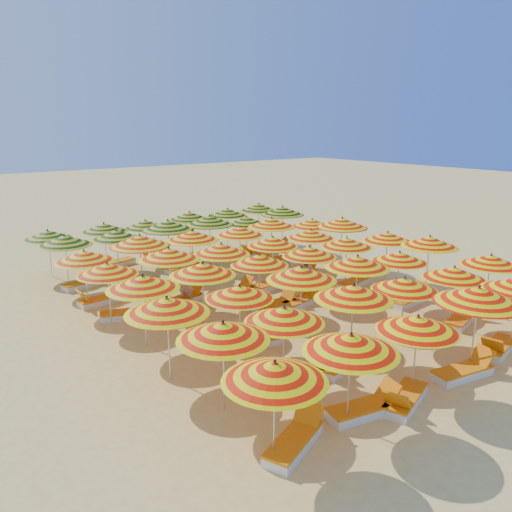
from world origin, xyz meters
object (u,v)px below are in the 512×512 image
umbrella_42 (48,235)px  lounger_12 (276,305)px  umbrella_36 (64,240)px  umbrella_24 (107,269)px  umbrella_7 (284,315)px  umbrella_20 (259,260)px  umbrella_45 (189,216)px  umbrella_1 (351,343)px  lounger_23 (300,258)px  umbrella_39 (210,220)px  lounger_19 (300,274)px  lounger_14 (355,282)px  lounger_16 (183,299)px  umbrella_15 (358,262)px  umbrella_34 (272,223)px  umbrella_47 (259,207)px  umbrella_10 (454,273)px  umbrella_46 (228,212)px  lounger_1 (365,409)px  lounger_25 (183,267)px  umbrella_30 (84,256)px  lounger_26 (256,252)px  umbrella_38 (168,225)px  umbrella_32 (192,235)px  beachgoer_b (308,271)px  umbrella_19 (203,269)px  lounger_21 (252,269)px  lounger_27 (272,248)px  umbrella_0 (275,372)px  umbrella_35 (312,223)px  lounger_11 (409,300)px  umbrella_22 (347,243)px  lounger_7 (340,364)px  umbrella_14 (301,274)px  lounger_8 (461,319)px  lounger_24 (85,283)px  lounger_4 (498,347)px  umbrella_8 (353,292)px  umbrella_44 (145,224)px  umbrella_12 (167,306)px  lounger_3 (464,371)px  lounger_2 (405,399)px  lounger_13 (302,300)px  umbrella_18 (143,282)px  lounger_22 (277,260)px  umbrella_23 (388,237)px  umbrella_29 (342,223)px  umbrella_21 (309,252)px  lounger_0 (295,441)px  lounger_15 (127,314)px  lounger_6 (304,373)px  umbrella_31 (140,241)px  umbrella_26 (221,249)px  lounger_28 (116,263)px  umbrella_28 (311,234)px

umbrella_42 → lounger_12: bearing=-59.3°
umbrella_36 → lounger_12: (5.23, -6.79, -1.86)m
umbrella_24 → umbrella_7: bearing=-73.1°
umbrella_20 → umbrella_45: 8.65m
umbrella_1 → lounger_23: size_ratio=1.54×
umbrella_39 → lounger_19: (1.99, -4.11, -1.98)m
lounger_14 → lounger_16: 7.08m
umbrella_24 → umbrella_15: bearing=-34.2°
umbrella_34 → umbrella_47: size_ratio=0.82×
umbrella_10 → umbrella_46: bearing=88.8°
lounger_1 → lounger_25: 13.03m
umbrella_30 → lounger_26: size_ratio=1.25×
umbrella_38 → umbrella_32: bearing=-88.6°
beachgoer_b → umbrella_19: bearing=105.8°
lounger_21 → lounger_27: (3.18, 2.53, 0.00)m
umbrella_0 → umbrella_35: size_ratio=1.07×
umbrella_39 → umbrella_46: bearing=42.4°
lounger_11 → lounger_16: bearing=138.7°
umbrella_22 → lounger_7: bearing=-137.6°
umbrella_14 → lounger_8: umbrella_14 is taller
lounger_24 → lounger_25: bearing=-16.1°
umbrella_30 → lounger_19: size_ratio=1.30×
lounger_4 → lounger_12: bearing=-77.7°
umbrella_38 → lounger_11: size_ratio=1.61×
umbrella_8 → umbrella_44: 13.03m
umbrella_20 → umbrella_39: umbrella_39 is taller
umbrella_12 → umbrella_8: bearing=-24.3°
lounger_3 → umbrella_38: bearing=107.9°
umbrella_8 → lounger_27: 12.81m
lounger_2 → lounger_13: same height
umbrella_18 → lounger_22: (9.00, 4.87, -1.85)m
umbrella_38 → umbrella_0: bearing=-108.8°
umbrella_23 → lounger_11: bearing=-122.3°
umbrella_46 → lounger_12: bearing=-113.4°
lounger_25 → umbrella_10: bearing=-85.9°
umbrella_29 → lounger_16: 8.28m
umbrella_15 → lounger_24: umbrella_15 is taller
umbrella_21 → lounger_24: (-6.23, 6.65, -1.74)m
lounger_0 → lounger_15: 8.80m
umbrella_29 → lounger_6: (-8.27, -6.65, -1.99)m
umbrella_31 → lounger_12: size_ratio=1.37×
umbrella_10 → umbrella_32: umbrella_32 is taller
umbrella_42 → lounger_22: (9.27, -4.16, -1.72)m
lounger_2 → umbrella_47: bearing=-134.9°
umbrella_26 → lounger_19: size_ratio=1.40×
umbrella_10 → umbrella_18: bearing=151.9°
umbrella_42 → lounger_28: 3.36m
lounger_25 → lounger_22: bearing=-35.3°
umbrella_28 → lounger_8: size_ratio=1.42×
lounger_2 → lounger_22: size_ratio=1.05×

